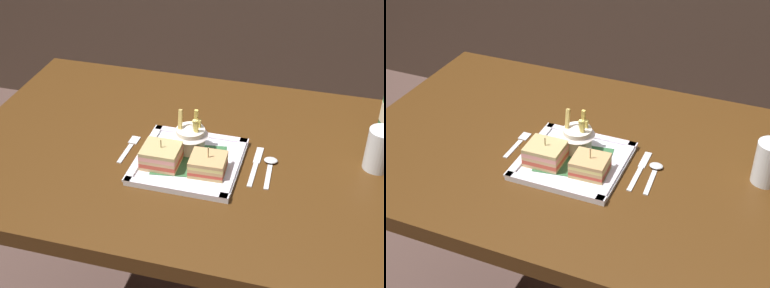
{
  "view_description": "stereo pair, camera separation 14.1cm",
  "coord_description": "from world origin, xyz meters",
  "views": [
    {
      "loc": [
        0.31,
        -1.16,
        1.61
      ],
      "look_at": [
        -0.0,
        -0.03,
        0.82
      ],
      "focal_mm": 51.58,
      "sensor_mm": 36.0,
      "label": 1
    },
    {
      "loc": [
        0.45,
        -1.11,
        1.61
      ],
      "look_at": [
        -0.0,
        -0.03,
        0.82
      ],
      "focal_mm": 51.58,
      "sensor_mm": 36.0,
      "label": 2
    }
  ],
  "objects": [
    {
      "name": "sandwich_half_left",
      "position": [
        -0.06,
        -0.1,
        0.81
      ],
      "size": [
        0.09,
        0.08,
        0.07
      ],
      "color": "tan",
      "rests_on": "square_plate"
    },
    {
      "name": "sandwich_half_right",
      "position": [
        0.06,
        -0.1,
        0.81
      ],
      "size": [
        0.09,
        0.08,
        0.07
      ],
      "color": "tan",
      "rests_on": "square_plate"
    },
    {
      "name": "dining_table",
      "position": [
        0.0,
        0.0,
        0.66
      ],
      "size": [
        1.25,
        0.83,
        0.78
      ],
      "color": "#482A0F",
      "rests_on": "ground_plane"
    },
    {
      "name": "fries_cup",
      "position": [
        -0.01,
        -0.01,
        0.83
      ],
      "size": [
        0.09,
        0.09,
        0.12
      ],
      "color": "white",
      "rests_on": "square_plate"
    },
    {
      "name": "square_plate",
      "position": [
        -0.0,
        -0.06,
        0.78
      ],
      "size": [
        0.26,
        0.26,
        0.02
      ],
      "color": "white",
      "rests_on": "dining_table"
    },
    {
      "name": "water_glass",
      "position": [
        0.46,
        0.05,
        0.83
      ],
      "size": [
        0.07,
        0.07,
        0.11
      ],
      "color": "silver",
      "rests_on": "dining_table"
    },
    {
      "name": "spoon",
      "position": [
        0.2,
        -0.02,
        0.78
      ],
      "size": [
        0.03,
        0.13,
        0.01
      ],
      "color": "silver",
      "rests_on": "dining_table"
    },
    {
      "name": "fork",
      "position": [
        -0.17,
        -0.04,
        0.78
      ],
      "size": [
        0.02,
        0.12,
        0.0
      ],
      "color": "silver",
      "rests_on": "dining_table"
    },
    {
      "name": "knife",
      "position": [
        0.17,
        -0.02,
        0.78
      ],
      "size": [
        0.02,
        0.17,
        0.0
      ],
      "color": "silver",
      "rests_on": "dining_table"
    }
  ]
}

